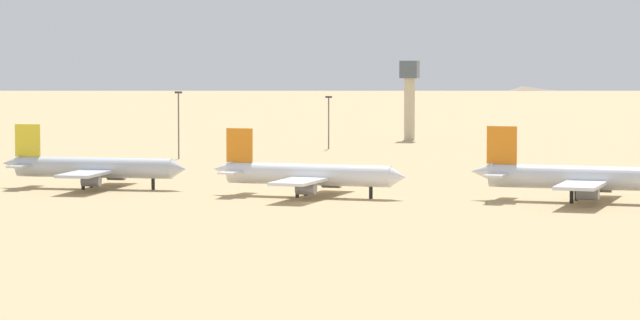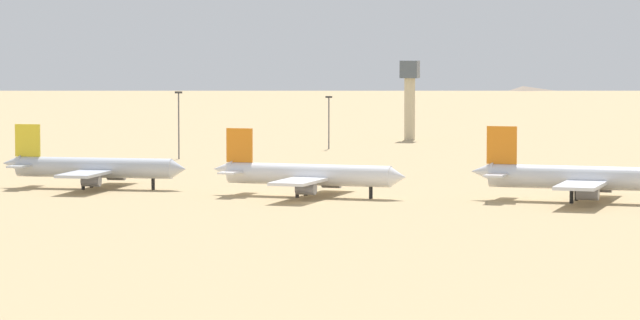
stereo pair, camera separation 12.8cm
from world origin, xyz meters
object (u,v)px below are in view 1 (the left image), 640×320
parked_jet_yellow_3 (93,168)px  control_tower (409,92)px  light_pole_mid (179,120)px  parked_jet_orange_4 (307,175)px  parked_jet_orange_5 (581,178)px  light_pole_east (329,118)px

parked_jet_yellow_3 → control_tower: size_ratio=1.61×
control_tower → light_pole_mid: control_tower is taller
parked_jet_orange_4 → parked_jet_orange_5: size_ratio=0.93×
parked_jet_yellow_3 → control_tower: (31.14, 175.90, 10.05)m
light_pole_east → parked_jet_yellow_3: bearing=-97.7°
parked_jet_orange_5 → parked_jet_orange_4: bearing=-174.0°
parked_jet_yellow_3 → control_tower: control_tower is taller
parked_jet_yellow_3 → light_pole_mid: (-9.79, 83.05, 5.46)m
light_pole_mid → light_pole_east: 53.76m
parked_jet_orange_4 → light_pole_east: (-27.53, 136.37, 4.25)m
parked_jet_orange_4 → light_pole_east: light_pole_east is taller
parked_jet_orange_5 → control_tower: (-63.90, 181.83, 9.76)m
parked_jet_yellow_3 → light_pole_east: size_ratio=2.64×
parked_jet_orange_4 → control_tower: control_tower is taller
parked_jet_orange_5 → light_pole_mid: 137.61m
parked_jet_orange_5 → light_pole_east: 156.09m
control_tower → light_pole_mid: 101.57m
parked_jet_orange_5 → control_tower: size_ratio=1.73×
light_pole_mid → parked_jet_orange_5: bearing=-40.3°
parked_jet_yellow_3 → parked_jet_orange_5: parked_jet_orange_5 is taller
control_tower → light_pole_mid: (-40.93, -92.85, -4.60)m
parked_jet_orange_4 → control_tower: size_ratio=1.61×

